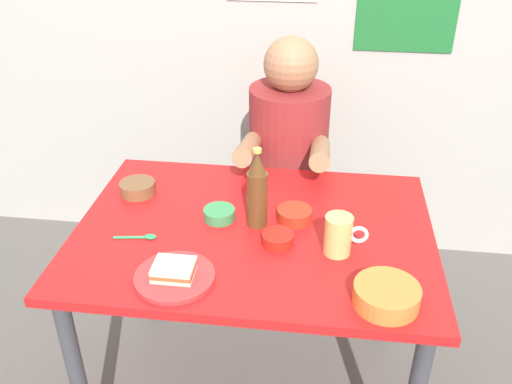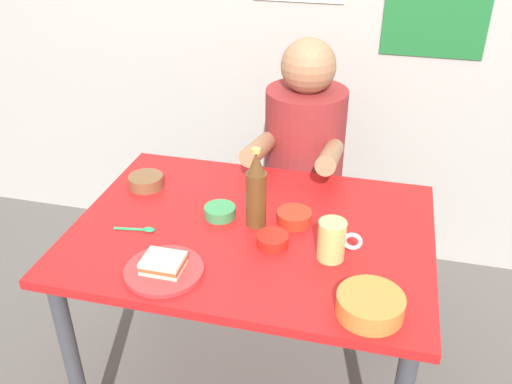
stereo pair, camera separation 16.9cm
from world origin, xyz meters
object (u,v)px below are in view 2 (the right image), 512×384
at_px(dining_table, 252,252).
at_px(sambal_bowl_red, 273,239).
at_px(plate_orange, 164,270).
at_px(sandwich, 163,263).
at_px(stool, 301,225).
at_px(beer_mug, 332,240).
at_px(beer_bottle, 256,191).
at_px(person_seated, 304,140).

bearing_deg(dining_table, sambal_bowl_red, -41.63).
bearing_deg(plate_orange, sandwich, 0.00).
height_order(stool, beer_mug, beer_mug).
height_order(dining_table, beer_bottle, beer_bottle).
relative_size(person_seated, plate_orange, 3.27).
height_order(stool, beer_bottle, beer_bottle).
bearing_deg(beer_mug, dining_table, 160.33).
height_order(person_seated, plate_orange, person_seated).
distance_m(person_seated, plate_orange, 0.92).
distance_m(dining_table, beer_mug, 0.31).
xyz_separation_m(beer_mug, beer_bottle, (-0.25, 0.12, 0.06)).
height_order(plate_orange, sambal_bowl_red, sambal_bowl_red).
xyz_separation_m(beer_mug, sambal_bowl_red, (-0.18, 0.02, -0.04)).
relative_size(dining_table, plate_orange, 5.00).
height_order(plate_orange, sandwich, sandwich).
xyz_separation_m(beer_bottle, sambal_bowl_red, (0.07, -0.10, -0.10)).
bearing_deg(beer_mug, beer_bottle, 155.21).
bearing_deg(plate_orange, beer_mug, 22.28).
distance_m(stool, beer_mug, 0.87).
distance_m(dining_table, sambal_bowl_red, 0.16).
height_order(dining_table, sandwich, sandwich).
relative_size(beer_mug, sambal_bowl_red, 1.31).
bearing_deg(stool, person_seated, -90.00).
distance_m(sandwich, beer_mug, 0.47).
relative_size(person_seated, sambal_bowl_red, 7.49).
bearing_deg(beer_bottle, plate_orange, -122.49).
distance_m(sandwich, beer_bottle, 0.36).
bearing_deg(beer_bottle, beer_mug, -24.79).
relative_size(stool, sandwich, 4.09).
bearing_deg(sambal_bowl_red, stool, 91.87).
relative_size(person_seated, beer_bottle, 2.75).
relative_size(plate_orange, sandwich, 2.00).
distance_m(plate_orange, sambal_bowl_red, 0.33).
xyz_separation_m(dining_table, sandwich, (-0.18, -0.27, 0.13)).
bearing_deg(beer_bottle, stool, 85.20).
height_order(beer_mug, beer_bottle, beer_bottle).
bearing_deg(plate_orange, dining_table, 56.32).
bearing_deg(beer_bottle, sambal_bowl_red, -52.28).
distance_m(stool, sandwich, 1.02).
height_order(sandwich, sambal_bowl_red, sandwich).
bearing_deg(stool, beer_mug, -74.57).
distance_m(stool, beer_bottle, 0.79).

